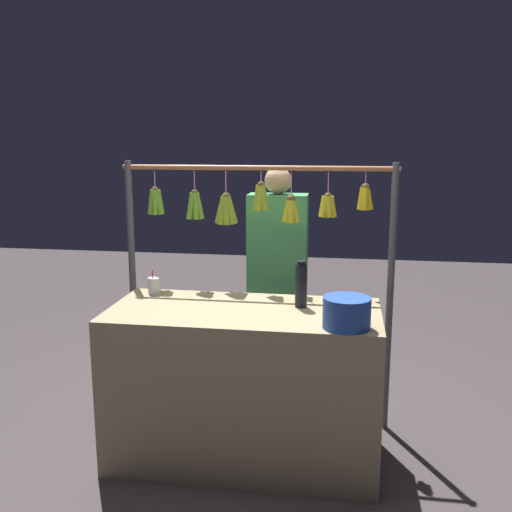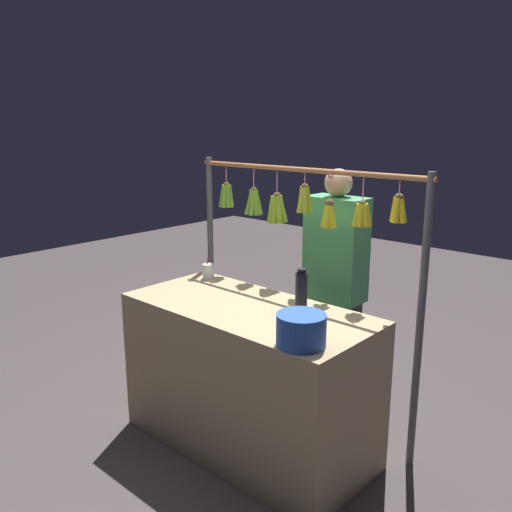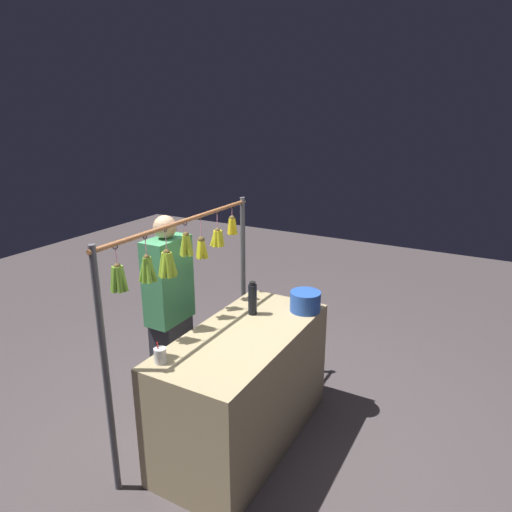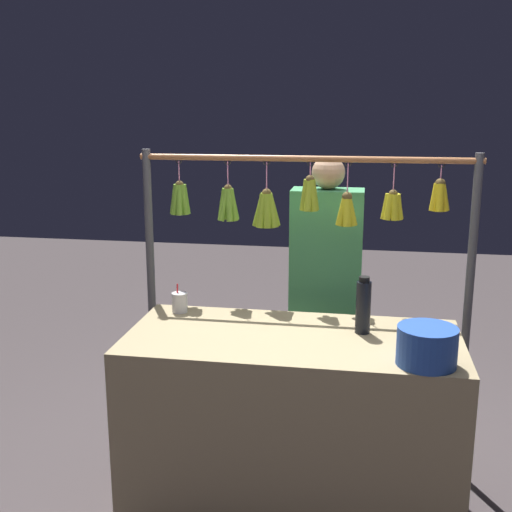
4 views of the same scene
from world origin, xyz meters
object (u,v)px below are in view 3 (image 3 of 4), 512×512
at_px(drink_cup, 160,355).
at_px(vendor_person, 170,316).
at_px(water_bottle, 253,299).
at_px(blue_bucket, 305,301).

height_order(drink_cup, vendor_person, vendor_person).
bearing_deg(drink_cup, water_bottle, 170.62).
distance_m(drink_cup, vendor_person, 0.89).
relative_size(water_bottle, blue_bucket, 1.10).
xyz_separation_m(water_bottle, blue_bucket, (-0.26, 0.34, -0.05)).
bearing_deg(drink_cup, vendor_person, -144.72).
bearing_deg(vendor_person, blue_bucket, 115.43).
bearing_deg(blue_bucket, drink_cup, -22.50).
xyz_separation_m(blue_bucket, vendor_person, (0.48, -1.00, -0.16)).
xyz_separation_m(drink_cup, vendor_person, (-0.72, -0.51, -0.13)).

